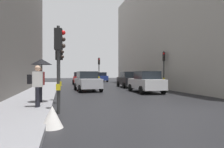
{
  "coord_description": "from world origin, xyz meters",
  "views": [
    {
      "loc": [
        -4.69,
        -7.62,
        1.6
      ],
      "look_at": [
        -0.4,
        9.35,
        1.53
      ],
      "focal_mm": 32.04,
      "sensor_mm": 36.0,
      "label": 1
    }
  ],
  "objects_px": {
    "traffic_light_mid_street": "(164,63)",
    "car_silver_hatchback": "(87,81)",
    "pedestrian_with_umbrella": "(41,68)",
    "warning_sign_triangle": "(52,117)",
    "traffic_light_far_median": "(99,66)",
    "traffic_light_near_left": "(59,53)",
    "car_dark_suv": "(129,80)",
    "car_blue_van": "(101,77)",
    "traffic_light_near_right": "(60,61)",
    "car_red_sedan": "(80,78)",
    "pedestrian_with_black_backpack": "(37,83)",
    "car_white_compact": "(146,82)"
  },
  "relations": [
    {
      "from": "traffic_light_mid_street",
      "to": "car_silver_hatchback",
      "type": "xyz_separation_m",
      "value": [
        -7.24,
        0.72,
        -1.69
      ]
    },
    {
      "from": "pedestrian_with_umbrella",
      "to": "warning_sign_triangle",
      "type": "distance_m",
      "value": 4.65
    },
    {
      "from": "traffic_light_far_median",
      "to": "pedestrian_with_umbrella",
      "type": "distance_m",
      "value": 17.21
    },
    {
      "from": "traffic_light_near_left",
      "to": "traffic_light_far_median",
      "type": "relative_size",
      "value": 0.93
    },
    {
      "from": "traffic_light_near_left",
      "to": "warning_sign_triangle",
      "type": "distance_m",
      "value": 2.91
    },
    {
      "from": "car_dark_suv",
      "to": "car_blue_van",
      "type": "bearing_deg",
      "value": 91.12
    },
    {
      "from": "traffic_light_far_median",
      "to": "pedestrian_with_umbrella",
      "type": "bearing_deg",
      "value": -110.02
    },
    {
      "from": "traffic_light_near_right",
      "to": "car_red_sedan",
      "type": "height_order",
      "value": "traffic_light_near_right"
    },
    {
      "from": "traffic_light_mid_street",
      "to": "car_silver_hatchback",
      "type": "height_order",
      "value": "traffic_light_mid_street"
    },
    {
      "from": "car_dark_suv",
      "to": "warning_sign_triangle",
      "type": "bearing_deg",
      "value": -116.49
    },
    {
      "from": "car_silver_hatchback",
      "to": "car_red_sedan",
      "type": "relative_size",
      "value": 1.02
    },
    {
      "from": "traffic_light_near_left",
      "to": "car_red_sedan",
      "type": "relative_size",
      "value": 0.81
    },
    {
      "from": "car_blue_van",
      "to": "warning_sign_triangle",
      "type": "xyz_separation_m",
      "value": [
        -7.3,
        -30.23,
        -0.55
      ]
    },
    {
      "from": "car_blue_van",
      "to": "car_red_sedan",
      "type": "height_order",
      "value": "same"
    },
    {
      "from": "car_dark_suv",
      "to": "pedestrian_with_umbrella",
      "type": "bearing_deg",
      "value": -127.35
    },
    {
      "from": "traffic_light_near_right",
      "to": "car_blue_van",
      "type": "xyz_separation_m",
      "value": [
        7.14,
        25.6,
        -1.34
      ]
    },
    {
      "from": "traffic_light_near_left",
      "to": "car_red_sedan",
      "type": "distance_m",
      "value": 21.52
    },
    {
      "from": "car_blue_van",
      "to": "car_silver_hatchback",
      "type": "xyz_separation_m",
      "value": [
        -4.77,
        -18.26,
        0.0
      ]
    },
    {
      "from": "car_blue_van",
      "to": "pedestrian_with_black_backpack",
      "type": "relative_size",
      "value": 2.42
    },
    {
      "from": "pedestrian_with_black_backpack",
      "to": "car_dark_suv",
      "type": "bearing_deg",
      "value": 55.71
    },
    {
      "from": "traffic_light_far_median",
      "to": "car_white_compact",
      "type": "relative_size",
      "value": 0.87
    },
    {
      "from": "warning_sign_triangle",
      "to": "car_blue_van",
      "type": "bearing_deg",
      "value": 76.42
    },
    {
      "from": "traffic_light_near_right",
      "to": "pedestrian_with_umbrella",
      "type": "distance_m",
      "value": 1.0
    },
    {
      "from": "car_silver_hatchback",
      "to": "pedestrian_with_umbrella",
      "type": "xyz_separation_m",
      "value": [
        -3.24,
        -7.63,
        0.96
      ]
    },
    {
      "from": "traffic_light_mid_street",
      "to": "car_dark_suv",
      "type": "xyz_separation_m",
      "value": [
        -2.17,
        3.98,
        -1.69
      ]
    },
    {
      "from": "car_silver_hatchback",
      "to": "pedestrian_with_black_backpack",
      "type": "xyz_separation_m",
      "value": [
        -3.29,
        -9.0,
        0.29
      ]
    },
    {
      "from": "traffic_light_far_median",
      "to": "car_white_compact",
      "type": "bearing_deg",
      "value": -80.69
    },
    {
      "from": "warning_sign_triangle",
      "to": "car_red_sedan",
      "type": "bearing_deg",
      "value": 83.12
    },
    {
      "from": "traffic_light_mid_street",
      "to": "traffic_light_far_median",
      "type": "bearing_deg",
      "value": 116.42
    },
    {
      "from": "pedestrian_with_umbrella",
      "to": "warning_sign_triangle",
      "type": "relative_size",
      "value": 3.29
    },
    {
      "from": "traffic_light_near_right",
      "to": "car_blue_van",
      "type": "distance_m",
      "value": 26.61
    },
    {
      "from": "traffic_light_far_median",
      "to": "car_dark_suv",
      "type": "distance_m",
      "value": 6.04
    },
    {
      "from": "car_dark_suv",
      "to": "warning_sign_triangle",
      "type": "distance_m",
      "value": 17.03
    },
    {
      "from": "car_dark_suv",
      "to": "car_red_sedan",
      "type": "relative_size",
      "value": 1.01
    },
    {
      "from": "traffic_light_mid_street",
      "to": "warning_sign_triangle",
      "type": "distance_m",
      "value": 15.06
    },
    {
      "from": "traffic_light_near_left",
      "to": "car_blue_van",
      "type": "relative_size",
      "value": 0.81
    },
    {
      "from": "pedestrian_with_umbrella",
      "to": "car_red_sedan",
      "type": "bearing_deg",
      "value": 79.46
    },
    {
      "from": "traffic_light_near_left",
      "to": "car_silver_hatchback",
      "type": "distance_m",
      "value": 10.31
    },
    {
      "from": "car_blue_van",
      "to": "warning_sign_triangle",
      "type": "bearing_deg",
      "value": -103.58
    },
    {
      "from": "traffic_light_near_left",
      "to": "car_dark_suv",
      "type": "distance_m",
      "value": 15.2
    },
    {
      "from": "car_dark_suv",
      "to": "pedestrian_with_umbrella",
      "type": "height_order",
      "value": "pedestrian_with_umbrella"
    },
    {
      "from": "car_red_sedan",
      "to": "pedestrian_with_umbrella",
      "type": "relative_size",
      "value": 1.98
    },
    {
      "from": "traffic_light_mid_street",
      "to": "car_red_sedan",
      "type": "height_order",
      "value": "traffic_light_mid_street"
    },
    {
      "from": "traffic_light_near_right",
      "to": "traffic_light_mid_street",
      "type": "distance_m",
      "value": 11.67
    },
    {
      "from": "car_red_sedan",
      "to": "traffic_light_near_left",
      "type": "bearing_deg",
      "value": -97.1
    },
    {
      "from": "car_silver_hatchback",
      "to": "warning_sign_triangle",
      "type": "xyz_separation_m",
      "value": [
        -2.52,
        -11.97,
        -0.55
      ]
    },
    {
      "from": "car_dark_suv",
      "to": "car_silver_hatchback",
      "type": "distance_m",
      "value": 6.02
    },
    {
      "from": "car_blue_van",
      "to": "pedestrian_with_umbrella",
      "type": "relative_size",
      "value": 2.0
    },
    {
      "from": "car_red_sedan",
      "to": "traffic_light_far_median",
      "type": "bearing_deg",
      "value": -50.61
    },
    {
      "from": "traffic_light_near_right",
      "to": "pedestrian_with_umbrella",
      "type": "xyz_separation_m",
      "value": [
        -0.88,
        -0.28,
        -0.38
      ]
    }
  ]
}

